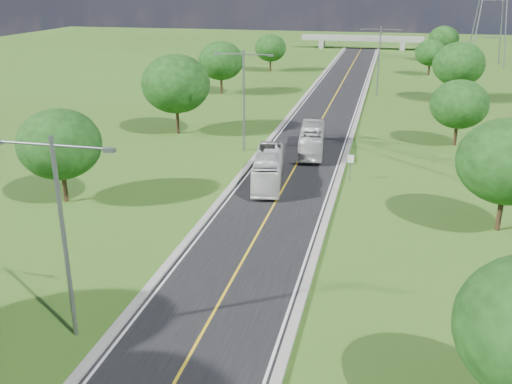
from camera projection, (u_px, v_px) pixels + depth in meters
ground at (321, 120)px, 70.36m from camera, size 260.00×260.00×0.00m
road at (327, 110)px, 75.82m from camera, size 8.00×150.00×0.06m
curb_left at (296, 108)px, 76.71m from camera, size 0.50×150.00×0.22m
curb_right at (359, 111)px, 74.88m from camera, size 0.50×150.00×0.22m
speed_limit_sign at (351, 163)px, 48.61m from camera, size 0.55×0.09×2.40m
overpass at (362, 39)px, 142.47m from camera, size 30.00×3.00×3.20m
streetlight_near_left at (62, 223)px, 25.81m from camera, size 5.90×0.25×10.00m
streetlight_mid_left at (244, 92)px, 55.90m from camera, size 5.90×0.25×10.00m
streetlight_far_right at (379, 55)px, 83.41m from camera, size 5.90×0.25×10.00m
tree_lb at (60, 144)px, 43.01m from camera, size 6.30×6.30×7.33m
tree_lc at (176, 84)px, 62.53m from camera, size 7.56×7.56×8.79m
tree_ld at (221, 61)px, 85.07m from camera, size 6.72×6.72×7.82m
tree_le at (271, 48)px, 106.63m from camera, size 5.88×5.88×6.84m
tree_rb at (508, 162)px, 37.83m from camera, size 6.72×6.72×7.82m
tree_rc at (459, 104)px, 58.32m from camera, size 5.88×5.88×6.84m
tree_rd at (459, 64)px, 79.45m from camera, size 7.14×7.14×8.30m
tree_re at (431, 53)px, 102.31m from camera, size 5.46×5.46×6.35m
tree_rf at (444, 39)px, 119.57m from camera, size 6.30×6.30×7.33m
bus_outbound at (312, 140)px, 56.63m from camera, size 3.18×9.68×2.65m
bus_inbound at (268, 168)px, 48.05m from camera, size 3.62×9.60×2.61m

